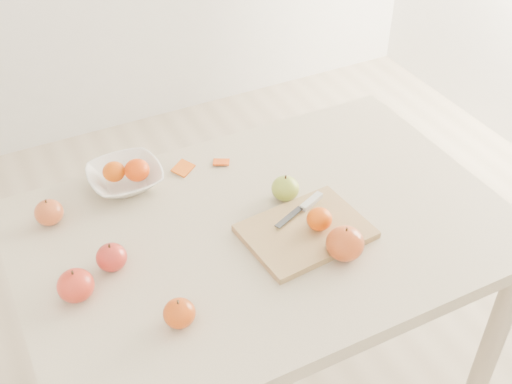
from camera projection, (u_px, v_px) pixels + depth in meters
name	position (u px, v px, depth m)	size (l,w,h in m)	color
table	(265.00, 254.00, 1.64)	(1.20, 0.80, 0.75)	beige
cutting_board	(306.00, 231.00, 1.55)	(0.29, 0.21, 0.02)	tan
board_tangerine	(319.00, 219.00, 1.53)	(0.06, 0.06, 0.05)	#DF5607
fruit_bowl	(125.00, 178.00, 1.69)	(0.19, 0.19, 0.05)	white
bowl_tangerine_near	(114.00, 172.00, 1.68)	(0.06, 0.06, 0.05)	#C74007
bowl_tangerine_far	(137.00, 170.00, 1.68)	(0.07, 0.07, 0.06)	#D14207
orange_peel_a	(183.00, 169.00, 1.76)	(0.06, 0.04, 0.00)	#C44E0D
orange_peel_b	(221.00, 163.00, 1.78)	(0.04, 0.04, 0.00)	#D94A0F
paring_knife	(308.00, 204.00, 1.61)	(0.16, 0.08, 0.01)	silver
apple_green	(285.00, 188.00, 1.64)	(0.07, 0.07, 0.07)	#61891C
apple_red_e	(345.00, 243.00, 1.47)	(0.09, 0.09, 0.08)	#8C1303
apple_red_c	(179.00, 313.00, 1.33)	(0.07, 0.07, 0.06)	#951505
apple_red_a	(49.00, 212.00, 1.57)	(0.07, 0.07, 0.06)	maroon
apple_red_b	(112.00, 257.00, 1.45)	(0.07, 0.07, 0.06)	maroon
apple_red_d	(76.00, 286.00, 1.38)	(0.08, 0.08, 0.07)	#A51921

